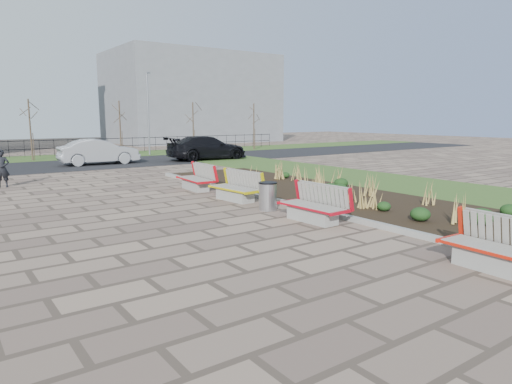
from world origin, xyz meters
TOP-DOWN VIEW (x-y plane):
  - ground at (0.00, 0.00)m, footprint 120.00×120.00m
  - planting_bed at (6.25, 5.00)m, footprint 4.50×18.00m
  - planting_curb at (3.92, 5.00)m, footprint 0.16×18.00m
  - grass_verge_near at (11.00, 5.00)m, footprint 5.00×38.00m
  - grass_verge_far at (0.00, 28.00)m, footprint 80.00×5.00m
  - road at (0.00, 22.00)m, footprint 80.00×7.00m
  - bench_a at (3.00, -2.67)m, footprint 0.96×2.13m
  - bench_b at (3.00, 2.43)m, footprint 1.00×2.14m
  - bench_c at (3.00, 6.38)m, footprint 1.09×2.17m
  - bench_d at (3.00, 9.28)m, footprint 1.04×2.16m
  - litter_bin at (2.96, 4.41)m, footprint 0.56×0.56m
  - pedestrian at (-3.14, 14.51)m, footprint 0.66×0.53m
  - car_silver at (2.86, 21.41)m, footprint 4.70×1.76m
  - car_black at (9.73, 20.25)m, footprint 5.56×2.41m
  - tree_c at (0.00, 26.50)m, footprint 1.40×1.40m
  - tree_d at (6.00, 26.50)m, footprint 1.40×1.40m
  - tree_e at (12.00, 26.50)m, footprint 1.40×1.40m
  - tree_f at (18.00, 26.50)m, footprint 1.40×1.40m
  - lamp_east at (8.00, 26.00)m, footprint 0.24×0.60m
  - railing_fence at (0.00, 29.50)m, footprint 44.00×0.10m
  - building_grey at (20.00, 42.00)m, footprint 18.00×12.00m

SIDE VIEW (x-z plane):
  - ground at x=0.00m, z-range 0.00..0.00m
  - road at x=0.00m, z-range 0.00..0.02m
  - grass_verge_near at x=11.00m, z-range 0.00..0.04m
  - grass_verge_far at x=0.00m, z-range 0.00..0.04m
  - planting_bed at x=6.25m, z-range 0.00..0.10m
  - planting_curb at x=3.92m, z-range 0.00..0.15m
  - litter_bin at x=2.96m, z-range 0.00..0.86m
  - bench_a at x=3.00m, z-range 0.00..1.00m
  - bench_b at x=3.00m, z-range 0.00..1.00m
  - bench_c at x=3.00m, z-range 0.00..1.00m
  - bench_d at x=3.00m, z-range 0.00..1.00m
  - railing_fence at x=0.00m, z-range 0.04..1.24m
  - pedestrian at x=-3.14m, z-range 0.00..1.56m
  - car_silver at x=2.86m, z-range 0.02..1.55m
  - car_black at x=9.73m, z-range 0.02..1.61m
  - tree_c at x=0.00m, z-range 0.04..4.04m
  - tree_d at x=6.00m, z-range 0.04..4.04m
  - tree_e at x=12.00m, z-range 0.04..4.04m
  - tree_f at x=18.00m, z-range 0.04..4.04m
  - lamp_east at x=8.00m, z-range 0.04..6.04m
  - building_grey at x=20.00m, z-range 0.00..10.00m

